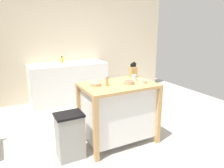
% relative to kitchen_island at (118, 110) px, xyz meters
% --- Properties ---
extents(ground_plane, '(6.43, 6.43, 0.00)m').
position_rel_kitchen_island_xyz_m(ground_plane, '(-0.09, -0.09, -0.51)').
color(ground_plane, '#ADA8A0').
rests_on(ground_plane, ground).
extents(wall_back, '(5.43, 0.10, 2.60)m').
position_rel_kitchen_island_xyz_m(wall_back, '(-0.09, 2.43, 0.79)').
color(wall_back, beige).
rests_on(wall_back, ground).
extents(kitchen_island, '(1.06, 0.70, 0.91)m').
position_rel_kitchen_island_xyz_m(kitchen_island, '(0.00, 0.00, 0.00)').
color(kitchen_island, tan).
rests_on(kitchen_island, ground).
extents(knife_block, '(0.11, 0.09, 0.25)m').
position_rel_kitchen_island_xyz_m(knife_block, '(0.41, 0.25, 0.49)').
color(knife_block, tan).
rests_on(knife_block, kitchen_island).
extents(bowl_ceramic_small, '(0.16, 0.16, 0.04)m').
position_rel_kitchen_island_xyz_m(bowl_ceramic_small, '(-0.33, 0.06, 0.43)').
color(bowl_ceramic_small, tan).
rests_on(bowl_ceramic_small, kitchen_island).
extents(bowl_ceramic_wide, '(0.13, 0.13, 0.05)m').
position_rel_kitchen_island_xyz_m(bowl_ceramic_wide, '(0.33, -0.12, 0.43)').
color(bowl_ceramic_wide, beige).
rests_on(bowl_ceramic_wide, kitchen_island).
extents(bowl_stoneware_deep, '(0.15, 0.15, 0.05)m').
position_rel_kitchen_island_xyz_m(bowl_stoneware_deep, '(0.13, -0.07, 0.43)').
color(bowl_stoneware_deep, tan).
rests_on(bowl_stoneware_deep, kitchen_island).
extents(drinking_cup, '(0.07, 0.07, 0.09)m').
position_rel_kitchen_island_xyz_m(drinking_cup, '(0.31, 0.07, 0.45)').
color(drinking_cup, silver).
rests_on(drinking_cup, kitchen_island).
extents(pepper_grinder, '(0.04, 0.04, 0.15)m').
position_rel_kitchen_island_xyz_m(pepper_grinder, '(-0.20, -0.02, 0.47)').
color(pepper_grinder, tan).
rests_on(pepper_grinder, kitchen_island).
extents(trash_bin, '(0.36, 0.28, 0.63)m').
position_rel_kitchen_island_xyz_m(trash_bin, '(-0.77, -0.08, -0.19)').
color(trash_bin, gray).
rests_on(trash_bin, ground).
extents(sink_counter, '(1.73, 0.60, 0.90)m').
position_rel_kitchen_island_xyz_m(sink_counter, '(-0.14, 2.08, -0.06)').
color(sink_counter, silver).
rests_on(sink_counter, ground).
extents(sink_faucet, '(0.02, 0.02, 0.22)m').
position_rel_kitchen_island_xyz_m(sink_faucet, '(-0.14, 2.22, 0.50)').
color(sink_faucet, '#B7BCC1').
rests_on(sink_faucet, sink_counter).
extents(bottle_dish_soap, '(0.06, 0.06, 0.16)m').
position_rel_kitchen_island_xyz_m(bottle_dish_soap, '(-0.24, 2.19, 0.46)').
color(bottle_dish_soap, yellow).
rests_on(bottle_dish_soap, sink_counter).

